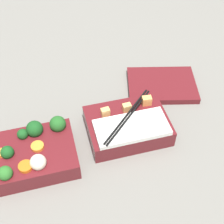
% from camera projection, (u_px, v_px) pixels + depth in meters
% --- Properties ---
extents(ground_plane, '(3.00, 3.00, 0.00)m').
position_uv_depth(ground_plane, '(84.00, 145.00, 0.78)').
color(ground_plane, slate).
extents(bento_tray_vegetable, '(0.20, 0.15, 0.08)m').
position_uv_depth(bento_tray_vegetable, '(33.00, 154.00, 0.73)').
color(bento_tray_vegetable, maroon).
rests_on(bento_tray_vegetable, ground_plane).
extents(bento_tray_rice, '(0.20, 0.15, 0.07)m').
position_uv_depth(bento_tray_rice, '(128.00, 126.00, 0.79)').
color(bento_tray_rice, maroon).
rests_on(bento_tray_rice, ground_plane).
extents(bento_lid, '(0.23, 0.19, 0.02)m').
position_uv_depth(bento_lid, '(162.00, 85.00, 0.92)').
color(bento_lid, maroon).
rests_on(bento_lid, ground_plane).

